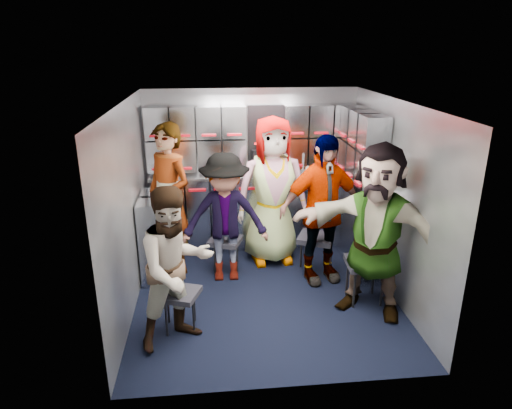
{
  "coord_description": "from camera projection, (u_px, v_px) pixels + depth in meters",
  "views": [
    {
      "loc": [
        -0.55,
        -4.46,
        2.66
      ],
      "look_at": [
        -0.06,
        0.35,
        0.93
      ],
      "focal_mm": 32.0,
      "sensor_mm": 36.0,
      "label": 1
    }
  ],
  "objects": [
    {
      "name": "wall_left",
      "position": [
        128.0,
        209.0,
        4.64
      ],
      "size": [
        0.04,
        3.0,
        2.1
      ],
      "primitive_type": "cube",
      "color": "gray",
      "rests_on": "ground"
    },
    {
      "name": "counter",
      "position": [
        253.0,
        174.0,
        5.99
      ],
      "size": [
        2.68,
        0.42,
        0.03
      ],
      "primitive_type": "cube",
      "color": "#B8BBC0",
      "rests_on": "cart_bank_back"
    },
    {
      "name": "attendant_arc_d",
      "position": [
        321.0,
        210.0,
        5.14
      ],
      "size": [
        1.08,
        0.64,
        1.73
      ],
      "primitive_type": "imported",
      "rotation": [
        0.0,
        0.0,
        0.23
      ],
      "color": "black",
      "rests_on": "ground"
    },
    {
      "name": "jump_seat_near_left",
      "position": [
        180.0,
        296.0,
        4.36
      ],
      "size": [
        0.44,
        0.43,
        0.41
      ],
      "rotation": [
        0.0,
        0.0,
        -0.35
      ],
      "color": "black",
      "rests_on": "ground"
    },
    {
      "name": "bottle_mid",
      "position": [
        227.0,
        166.0,
        5.87
      ],
      "size": [
        0.06,
        0.06,
        0.24
      ],
      "primitive_type": "cylinder",
      "color": "white",
      "rests_on": "counter"
    },
    {
      "name": "attendant_arc_a",
      "position": [
        176.0,
        268.0,
        4.06
      ],
      "size": [
        0.93,
        0.87,
        1.52
      ],
      "primitive_type": "imported",
      "rotation": [
        0.0,
        0.0,
        0.52
      ],
      "color": "black",
      "rests_on": "ground"
    },
    {
      "name": "wall_right",
      "position": [
        394.0,
        200.0,
        4.91
      ],
      "size": [
        0.04,
        3.0,
        2.1
      ],
      "primitive_type": "cube",
      "color": "gray",
      "rests_on": "ground"
    },
    {
      "name": "attendant_arc_e",
      "position": [
        376.0,
        231.0,
        4.5
      ],
      "size": [
        1.66,
        1.37,
        1.78
      ],
      "primitive_type": "imported",
      "rotation": [
        0.0,
        0.0,
        -0.6
      ],
      "color": "black",
      "rests_on": "ground"
    },
    {
      "name": "cart_bank_left",
      "position": [
        159.0,
        236.0,
        5.37
      ],
      "size": [
        0.38,
        0.76,
        0.99
      ],
      "primitive_type": "cube",
      "color": "#A4A8B5",
      "rests_on": "ground"
    },
    {
      "name": "floor",
      "position": [
        264.0,
        292.0,
        5.13
      ],
      "size": [
        3.0,
        3.0,
        0.0
      ],
      "primitive_type": "plane",
      "color": "black",
      "rests_on": "ground"
    },
    {
      "name": "attendant_arc_b",
      "position": [
        225.0,
        218.0,
        5.2
      ],
      "size": [
        1.0,
        0.59,
        1.52
      ],
      "primitive_type": "imported",
      "rotation": [
        0.0,
        0.0,
        -0.03
      ],
      "color": "black",
      "rests_on": "ground"
    },
    {
      "name": "locker_bank_right",
      "position": [
        363.0,
        146.0,
        5.4
      ],
      "size": [
        0.28,
        1.0,
        0.82
      ],
      "primitive_type": "cube",
      "color": "#A4A8B5",
      "rests_on": "wall_right"
    },
    {
      "name": "jump_seat_center",
      "position": [
        270.0,
        223.0,
        5.94
      ],
      "size": [
        0.48,
        0.47,
        0.48
      ],
      "rotation": [
        0.0,
        0.0,
        0.22
      ],
      "color": "black",
      "rests_on": "ground"
    },
    {
      "name": "attendant_arc_c",
      "position": [
        272.0,
        191.0,
        5.61
      ],
      "size": [
        0.95,
        0.66,
        1.84
      ],
      "primitive_type": "imported",
      "rotation": [
        0.0,
        0.0,
        0.08
      ],
      "color": "black",
      "rests_on": "ground"
    },
    {
      "name": "right_cabinet",
      "position": [
        359.0,
        227.0,
        5.64
      ],
      "size": [
        0.28,
        1.2,
        1.0
      ],
      "primitive_type": "cube",
      "color": "#A4A8B5",
      "rests_on": "ground"
    },
    {
      "name": "cup_left",
      "position": [
        221.0,
        171.0,
        5.87
      ],
      "size": [
        0.08,
        0.08,
        0.11
      ],
      "primitive_type": "cylinder",
      "color": "#C1B188",
      "rests_on": "counter"
    },
    {
      "name": "jump_seat_near_right",
      "position": [
        366.0,
        265.0,
        4.83
      ],
      "size": [
        0.43,
        0.41,
        0.48
      ],
      "rotation": [
        0.0,
        0.0,
        -0.06
      ],
      "color": "black",
      "rests_on": "ground"
    },
    {
      "name": "coffee_niche",
      "position": [
        266.0,
        138.0,
        5.97
      ],
      "size": [
        0.46,
        0.16,
        0.84
      ],
      "primitive_type": null,
      "color": "black",
      "rests_on": "wall_back"
    },
    {
      "name": "locker_bank_back",
      "position": [
        253.0,
        137.0,
        5.89
      ],
      "size": [
        2.68,
        0.28,
        0.82
      ],
      "primitive_type": "cube",
      "color": "#A4A8B5",
      "rests_on": "wall_back"
    },
    {
      "name": "cup_right",
      "position": [
        307.0,
        169.0,
        5.99
      ],
      "size": [
        0.07,
        0.07,
        0.09
      ],
      "primitive_type": "cylinder",
      "color": "#C1B188",
      "rests_on": "counter"
    },
    {
      "name": "jump_seat_mid_left",
      "position": [
        225.0,
        242.0,
        5.5
      ],
      "size": [
        0.45,
        0.44,
        0.42
      ],
      "rotation": [
        0.0,
        0.0,
        -0.35
      ],
      "color": "black",
      "rests_on": "ground"
    },
    {
      "name": "jump_seat_mid_right",
      "position": [
        316.0,
        240.0,
        5.46
      ],
      "size": [
        0.52,
        0.51,
        0.47
      ],
      "rotation": [
        0.0,
        0.0,
        -0.42
      ],
      "color": "black",
      "rests_on": "ground"
    },
    {
      "name": "bottle_left",
      "position": [
        217.0,
        165.0,
        5.85
      ],
      "size": [
        0.07,
        0.07,
        0.27
      ],
      "primitive_type": "cylinder",
      "color": "white",
      "rests_on": "counter"
    },
    {
      "name": "attendant_standing",
      "position": [
        169.0,
        200.0,
        5.33
      ],
      "size": [
        0.78,
        0.78,
        1.82
      ],
      "primitive_type": "imported",
      "rotation": [
        0.0,
        0.0,
        -0.79
      ],
      "color": "black",
      "rests_on": "ground"
    },
    {
      "name": "wall_back",
      "position": [
        252.0,
        167.0,
        6.18
      ],
      "size": [
        2.8,
        0.04,
        2.1
      ],
      "primitive_type": "cube",
      "color": "gray",
      "rests_on": "ground"
    },
    {
      "name": "cart_bank_back",
      "position": [
        253.0,
        211.0,
        6.17
      ],
      "size": [
        2.68,
        0.38,
        0.99
      ],
      "primitive_type": "cube",
      "color": "#A4A8B5",
      "rests_on": "ground"
    },
    {
      "name": "bottle_right",
      "position": [
        303.0,
        163.0,
        5.96
      ],
      "size": [
        0.07,
        0.07,
        0.27
      ],
      "primitive_type": "cylinder",
      "color": "white",
      "rests_on": "counter"
    },
    {
      "name": "red_latch_strip",
      "position": [
        255.0,
        188.0,
        5.85
      ],
      "size": [
        2.6,
        0.02,
        0.03
      ],
      "primitive_type": "cube",
      "color": "#AC0915",
      "rests_on": "cart_bank_back"
    },
    {
      "name": "ceiling",
      "position": [
        266.0,
        103.0,
        4.42
      ],
      "size": [
        2.8,
        3.0,
        0.02
      ],
      "primitive_type": "cube",
      "color": "silver",
      "rests_on": "wall_back"
    }
  ]
}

